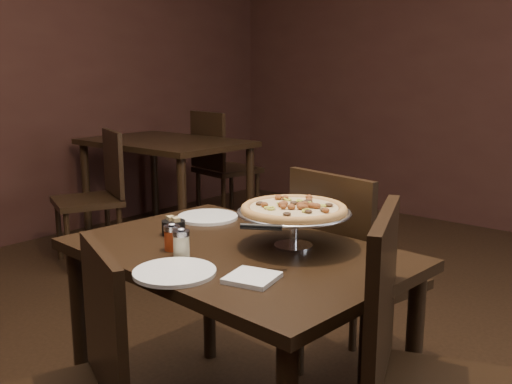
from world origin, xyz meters
The scene contains 15 objects.
room centered at (0.06, 0.03, 1.40)m, with size 6.04×7.04×2.84m.
dining_table centered at (-0.04, -0.06, 0.63)m, with size 1.21×0.85×0.73m.
background_table centered at (-2.20, 1.52, 0.70)m, with size 1.28×0.86×0.80m.
pizza_stand centered at (0.11, 0.09, 0.86)m, with size 0.40×0.40×0.17m.
parmesan_shaker centered at (-0.12, -0.24, 0.78)m, with size 0.06×0.06×0.10m.
pepper_flake_shaker centered at (-0.19, -0.21, 0.77)m, with size 0.06×0.06×0.10m.
packet_caddy centered at (-0.33, -0.08, 0.76)m, with size 0.09×0.09×0.07m.
napkin_stack centered at (0.21, -0.26, 0.73)m, with size 0.14×0.14×0.01m, color silver.
plate_left centered at (-0.40, 0.18, 0.73)m, with size 0.25×0.25×0.01m, color white.
plate_near centered at (-0.01, -0.37, 0.73)m, with size 0.25×0.25×0.01m, color white.
serving_spatula centered at (0.16, -0.15, 0.86)m, with size 0.17×0.17×0.02m.
chair_far centered at (0.08, 0.52, 0.51)m, with size 0.51×0.51×0.94m.
chair_side centered at (0.71, -0.13, 0.53)m, with size 0.59×0.59×0.98m.
bg_chair_far centered at (-2.18, 2.12, 0.55)m, with size 0.54×0.54×1.00m.
bg_chair_near centered at (-2.13, 0.81, 0.51)m, with size 0.57×0.57×0.93m.
Camera 1 is at (1.24, -1.47, 1.33)m, focal length 40.00 mm.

